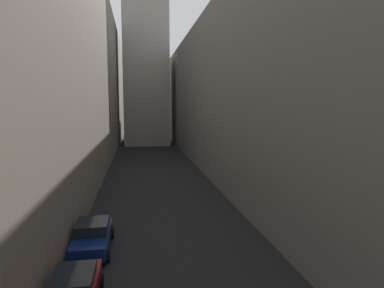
% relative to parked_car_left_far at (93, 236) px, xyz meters
% --- Properties ---
extents(ground_plane, '(264.00, 264.00, 0.00)m').
position_rel_parked_car_left_far_xyz_m(ground_plane, '(4.40, 23.52, -0.79)').
color(ground_plane, black).
extents(building_block_left, '(14.82, 108.00, 22.90)m').
position_rel_parked_car_left_far_xyz_m(building_block_left, '(-8.51, 25.52, 10.66)').
color(building_block_left, gray).
rests_on(building_block_left, ground).
extents(building_block_right, '(14.67, 108.00, 18.20)m').
position_rel_parked_car_left_far_xyz_m(building_block_right, '(17.23, 25.52, 8.31)').
color(building_block_right, slate).
rests_on(building_block_right, ground).
extents(parked_car_left_far, '(2.03, 4.48, 1.56)m').
position_rel_parked_car_left_far_xyz_m(parked_car_left_far, '(0.00, 0.00, 0.00)').
color(parked_car_left_far, navy).
rests_on(parked_car_left_far, ground).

